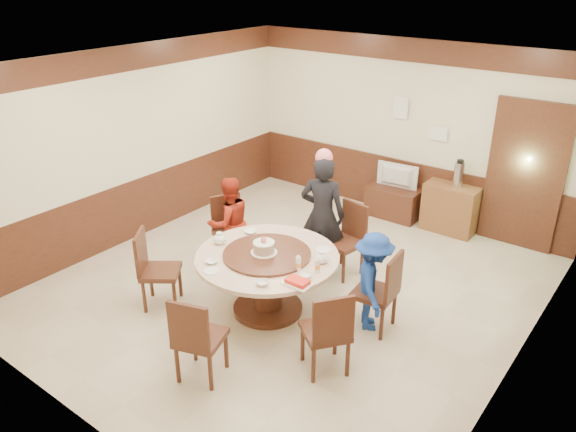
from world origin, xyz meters
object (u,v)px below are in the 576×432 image
Objects in this scene: birthday_cake at (264,247)px; banquet_table at (267,272)px; tv_stand at (394,202)px; side_cabinet at (450,209)px; person_red at (230,223)px; person_standing at (322,215)px; person_blue at (373,282)px; thermos at (459,175)px; shrimp_platter at (297,282)px; television at (396,177)px.

banquet_table is at bearing 33.25° from birthday_cake.
tv_stand is 1.06× the size of side_cabinet.
person_red is 1.51× the size of tv_stand.
person_standing reaches higher than person_blue.
banquet_table is at bearing 72.71° from person_standing.
thermos is at bearing -133.29° from person_standing.
television is at bearing 101.36° from shrimp_platter.
television is at bearing 0.00° from tv_stand.
person_standing is at bearing 144.21° from person_red.
shrimp_platter reaches higher than tv_stand.
person_blue is 3.08× the size of thermos.
television is 1.78× the size of thermos.
shrimp_platter is 0.38× the size of side_cabinet.
banquet_table reaches higher than side_cabinet.
birthday_cake is 3.53m from thermos.
shrimp_platter reaches higher than side_cabinet.
person_blue reaches higher than thermos.
shrimp_platter is at bearing 95.60° from person_standing.
person_blue is 2.95m from thermos.
person_red reaches higher than person_blue.
birthday_cake reaches higher than banquet_table.
side_cabinet is 2.11× the size of thermos.
birthday_cake is (-0.03, -0.02, 0.32)m from banquet_table.
person_standing is at bearing 92.09° from banquet_table.
person_standing reaches higher than person_red.
person_standing is 2.03× the size of side_cabinet.
banquet_table is at bearing 86.09° from television.
birthday_cake is (-1.16, -0.48, 0.27)m from person_blue.
banquet_table is 1.96× the size of tv_stand.
birthday_cake is (0.02, -1.22, 0.04)m from person_standing.
shrimp_platter is at bearing -78.64° from tv_stand.
side_cabinet is at bearing 75.36° from birthday_cake.
shrimp_platter is (0.70, -1.51, -0.03)m from person_standing.
banquet_table is 4.38× the size of thermos.
person_red is 1.96m from shrimp_platter.
person_standing is 2.15m from television.
banquet_table is 5.42× the size of birthday_cake.
banquet_table is 0.32m from birthday_cake.
person_standing is 1.67m from shrimp_platter.
person_standing is 4.26× the size of thermos.
person_red is 3.45m from side_cabinet.
tv_stand is (-0.74, 3.66, -0.53)m from shrimp_platter.
person_blue is 1.29m from birthday_cake.
birthday_cake reaches higher than side_cabinet.
thermos is at bearing -30.29° from person_blue.
banquet_table is 2.46× the size of television.
person_blue is at bearing -85.84° from thermos.
thermos reaches higher than television.
person_blue is 0.93m from shrimp_platter.
television is 0.99m from side_cabinet.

